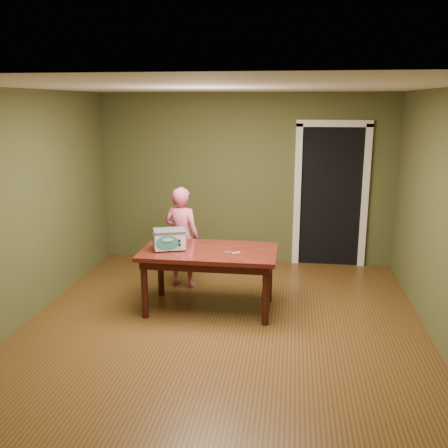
% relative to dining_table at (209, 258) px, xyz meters
% --- Properties ---
extents(floor, '(5.00, 5.00, 0.00)m').
position_rel_dining_table_xyz_m(floor, '(0.23, -0.51, -0.65)').
color(floor, brown).
rests_on(floor, ground).
extents(room_shell, '(4.52, 5.02, 2.61)m').
position_rel_dining_table_xyz_m(room_shell, '(0.23, -0.51, 1.06)').
color(room_shell, '#444927').
rests_on(room_shell, ground).
extents(doorway, '(1.10, 0.66, 2.25)m').
position_rel_dining_table_xyz_m(doorway, '(1.53, 2.27, 0.41)').
color(doorway, black).
rests_on(doorway, ground).
extents(dining_table, '(1.60, 0.91, 0.75)m').
position_rel_dining_table_xyz_m(dining_table, '(0.00, 0.00, 0.00)').
color(dining_table, '#360F0C').
rests_on(dining_table, floor).
extents(toy_oven, '(0.44, 0.36, 0.24)m').
position_rel_dining_table_xyz_m(toy_oven, '(-0.47, -0.04, 0.23)').
color(toy_oven, '#4C4F54').
rests_on(toy_oven, dining_table).
extents(baking_pan, '(0.10, 0.10, 0.02)m').
position_rel_dining_table_xyz_m(baking_pan, '(0.24, -0.12, 0.11)').
color(baking_pan, silver).
rests_on(baking_pan, dining_table).
extents(spatula, '(0.16, 0.12, 0.01)m').
position_rel_dining_table_xyz_m(spatula, '(0.29, -0.11, 0.10)').
color(spatula, '#F0D568').
rests_on(spatula, dining_table).
extents(child, '(0.57, 0.45, 1.37)m').
position_rel_dining_table_xyz_m(child, '(-0.50, 0.75, 0.03)').
color(child, '#DA5A80').
rests_on(child, floor).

